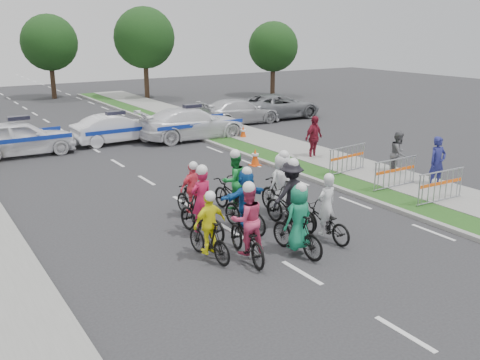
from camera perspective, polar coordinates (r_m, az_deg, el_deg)
ground at (r=12.52m, az=6.61°, el=-9.81°), size 90.00×90.00×0.00m
curb_right at (r=19.16m, az=9.08°, el=-0.40°), size 0.20×60.00×0.12m
grass_strip at (r=19.62m, az=10.62°, el=-0.09°), size 1.20×60.00×0.11m
sidewalk_right at (r=20.86m, az=14.24°, el=0.68°), size 2.40×60.00×0.13m
rider_0 at (r=14.22m, az=9.04°, el=-4.00°), size 0.73×1.84×1.84m
rider_1 at (r=13.19m, az=6.19°, el=-4.96°), size 0.82×1.82×1.87m
rider_2 at (r=12.84m, az=0.73°, el=-5.44°), size 1.00×2.04×1.99m
rider_3 at (r=12.88m, az=-3.31°, el=-5.66°), size 0.92×1.71×1.76m
rider_4 at (r=14.81m, az=5.39°, el=-2.31°), size 1.17×2.04×2.04m
rider_5 at (r=14.54m, az=0.57°, el=-2.61°), size 1.52×1.81×1.86m
rider_6 at (r=14.23m, az=-4.16°, el=-3.57°), size 0.92×2.05×2.02m
rider_7 at (r=15.77m, az=4.44°, el=-1.14°), size 0.86×1.93×2.02m
rider_8 at (r=15.95m, az=-0.67°, el=-1.05°), size 0.88×2.01×2.00m
rider_9 at (r=15.68m, az=-5.06°, el=-1.69°), size 0.91×1.69×1.73m
police_car_0 at (r=25.03m, az=-22.36°, el=4.19°), size 4.67×2.06×1.56m
police_car_1 at (r=26.40m, az=-13.04°, el=5.35°), size 4.21×1.62×1.37m
police_car_2 at (r=26.69m, az=-5.07°, el=6.04°), size 5.55×2.56×1.57m
civilian_sedan at (r=30.88m, az=-0.03°, el=7.33°), size 4.90×2.16×1.40m
civilian_suv at (r=32.75m, az=4.09°, el=7.87°), size 5.41×2.65×1.48m
spectator_0 at (r=19.67m, az=20.30°, el=1.77°), size 0.72×0.53×1.81m
spectator_1 at (r=20.97m, az=16.54°, el=2.75°), size 0.99×0.90×1.66m
spectator_2 at (r=22.63m, az=7.88°, el=4.48°), size 1.17×0.71×1.85m
barrier_0 at (r=17.88m, az=20.59°, el=-0.80°), size 2.02×0.59×1.12m
barrier_1 at (r=18.98m, az=16.20°, el=0.56°), size 2.00×0.51×1.12m
barrier_2 at (r=20.53m, az=11.36°, el=2.05°), size 2.04×0.71×1.12m
cone_0 at (r=21.57m, az=1.63°, el=2.45°), size 0.40×0.40×0.70m
cone_1 at (r=26.57m, az=0.34°, el=5.08°), size 0.40×0.40×0.70m
tree_1 at (r=41.92m, az=-10.16°, el=14.69°), size 4.55×4.55×6.82m
tree_2 at (r=42.88m, az=3.56°, el=14.00°), size 3.85×3.85×5.77m
tree_4 at (r=43.87m, az=-19.68°, el=13.63°), size 4.20×4.20×6.30m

